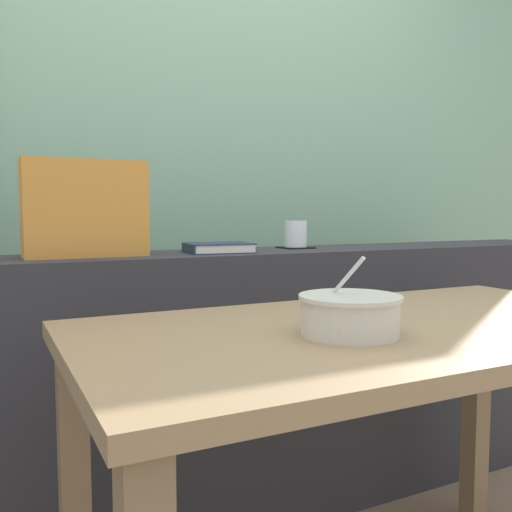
# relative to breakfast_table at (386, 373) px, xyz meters

# --- Properties ---
(outdoor_backdrop) EXTENTS (4.80, 0.08, 2.80)m
(outdoor_backdrop) POSITION_rel_breakfast_table_xyz_m (-0.06, 1.33, 0.77)
(outdoor_backdrop) COLOR #84B293
(outdoor_backdrop) RESTS_ON ground
(dark_console_ledge) EXTENTS (2.80, 0.33, 0.85)m
(dark_console_ledge) POSITION_rel_breakfast_table_xyz_m (-0.06, 0.65, -0.20)
(dark_console_ledge) COLOR #2D2D33
(dark_console_ledge) RESTS_ON ground
(breakfast_table) EXTENTS (1.30, 0.68, 0.74)m
(breakfast_table) POSITION_rel_breakfast_table_xyz_m (0.00, 0.00, 0.00)
(breakfast_table) COLOR #826849
(breakfast_table) RESTS_ON ground
(coaster_square) EXTENTS (0.10, 0.10, 0.00)m
(coaster_square) POSITION_rel_breakfast_table_xyz_m (0.18, 0.69, 0.22)
(coaster_square) COLOR black
(coaster_square) RESTS_ON dark_console_ledge
(juice_glass) EXTENTS (0.07, 0.07, 0.09)m
(juice_glass) POSITION_rel_breakfast_table_xyz_m (0.18, 0.69, 0.26)
(juice_glass) COLOR white
(juice_glass) RESTS_ON coaster_square
(closed_book) EXTENTS (0.20, 0.17, 0.03)m
(closed_book) POSITION_rel_breakfast_table_xyz_m (-0.12, 0.63, 0.23)
(closed_book) COLOR #1E2D47
(closed_book) RESTS_ON dark_console_ledge
(throw_pillow) EXTENTS (0.32, 0.14, 0.26)m
(throw_pillow) POSITION_rel_breakfast_table_xyz_m (-0.50, 0.65, 0.35)
(throw_pillow) COLOR #D18938
(throw_pillow) RESTS_ON dark_console_ledge
(soup_bowl) EXTENTS (0.19, 0.19, 0.15)m
(soup_bowl) POSITION_rel_breakfast_table_xyz_m (-0.14, -0.06, 0.15)
(soup_bowl) COLOR beige
(soup_bowl) RESTS_ON breakfast_table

